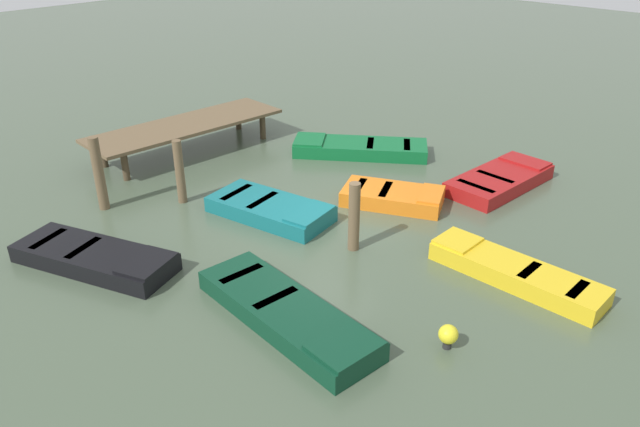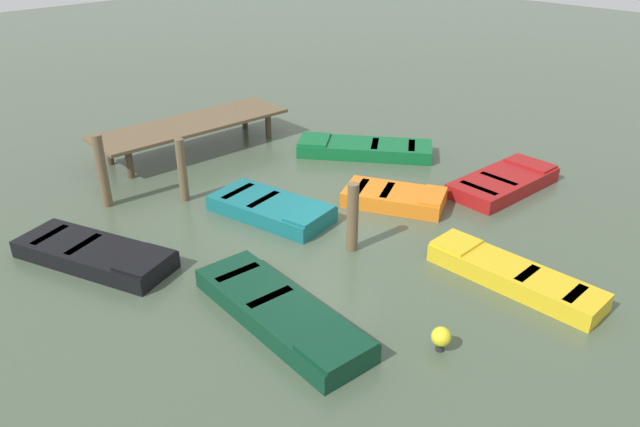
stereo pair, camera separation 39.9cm
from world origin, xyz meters
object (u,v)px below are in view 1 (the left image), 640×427
rowboat_teal (271,209)px  mooring_piling_mid_right (99,174)px  mooring_piling_center (354,217)px  marker_buoy (448,335)px  rowboat_green (359,148)px  rowboat_orange (393,196)px  rowboat_yellow (514,272)px  mooring_piling_mid_left (180,172)px  rowboat_dark_green (287,313)px  dock_segment (186,127)px  rowboat_black (96,257)px  rowboat_red (500,180)px

rowboat_teal → mooring_piling_mid_right: mooring_piling_mid_right is taller
mooring_piling_center → marker_buoy: (-1.53, -3.55, -0.55)m
mooring_piling_center → mooring_piling_mid_right: bearing=115.2°
rowboat_green → rowboat_orange: size_ratio=1.42×
rowboat_teal → rowboat_yellow: size_ratio=0.91×
mooring_piling_mid_left → mooring_piling_center: bearing=-75.9°
rowboat_dark_green → mooring_piling_mid_right: (0.11, 7.06, 0.77)m
marker_buoy → dock_segment: bearing=77.2°
rowboat_dark_green → rowboat_black: bearing=-156.8°
rowboat_red → mooring_piling_center: size_ratio=2.08×
rowboat_yellow → mooring_piling_mid_left: bearing=17.3°
rowboat_dark_green → rowboat_black: size_ratio=1.09×
rowboat_orange → rowboat_black: bearing=-137.6°
rowboat_teal → rowboat_orange: bearing=46.5°
dock_segment → rowboat_orange: 7.31m
mooring_piling_mid_right → marker_buoy: size_ratio=4.12×
marker_buoy → rowboat_black: bearing=112.3°
rowboat_orange → rowboat_green: bearing=119.0°
rowboat_yellow → marker_buoy: size_ratio=7.75×
rowboat_black → marker_buoy: bearing=2.4°
dock_segment → rowboat_red: dock_segment is taller
rowboat_red → rowboat_dark_green: bearing=-175.0°
rowboat_dark_green → rowboat_black: same height
rowboat_teal → rowboat_green: 5.02m
rowboat_black → rowboat_red: size_ratio=1.13×
dock_segment → rowboat_dark_green: dock_segment is taller
rowboat_teal → rowboat_green: size_ratio=0.81×
mooring_piling_mid_left → marker_buoy: 8.54m
rowboat_dark_green → mooring_piling_center: (3.01, 0.92, 0.62)m
rowboat_orange → marker_buoy: bearing=-68.7°
rowboat_red → mooring_piling_center: bearing=176.1°
mooring_piling_mid_right → mooring_piling_center: bearing=-64.8°
rowboat_black → mooring_piling_center: (4.48, -3.64, 0.62)m
rowboat_red → rowboat_yellow: bearing=-144.1°
dock_segment → rowboat_teal: 5.50m
rowboat_black → rowboat_green: bearing=70.9°
rowboat_teal → marker_buoy: bearing=-22.1°
rowboat_dark_green → mooring_piling_mid_right: 7.10m
mooring_piling_mid_left → marker_buoy: bearing=-91.9°
mooring_piling_mid_right → marker_buoy: mooring_piling_mid_right is taller
rowboat_red → mooring_piling_center: 5.58m
rowboat_yellow → rowboat_green: 7.88m
rowboat_teal → rowboat_orange: same height
dock_segment → rowboat_green: (3.62, -4.14, -0.64)m
rowboat_black → marker_buoy: 7.77m
rowboat_green → mooring_piling_center: mooring_piling_center is taller
rowboat_yellow → rowboat_red: same height
rowboat_green → mooring_piling_mid_left: bearing=42.1°
mooring_piling_mid_right → mooring_piling_mid_left: bearing=-35.3°
rowboat_red → mooring_piling_mid_left: mooring_piling_mid_left is taller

